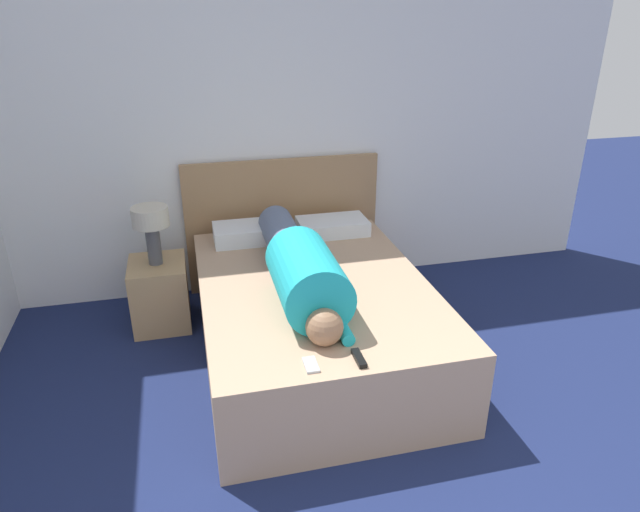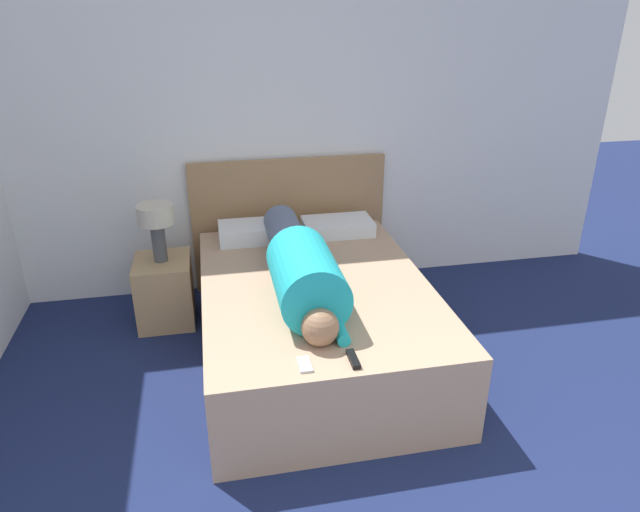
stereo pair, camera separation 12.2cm
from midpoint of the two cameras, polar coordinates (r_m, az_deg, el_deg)
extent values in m
cube|color=white|center=(4.40, -4.59, 13.09)|extent=(5.32, 0.06, 2.60)
cube|color=tan|center=(3.69, -1.51, -6.39)|extent=(1.40, 1.98, 0.53)
cube|color=#A37A51|center=(4.54, -4.47, 3.23)|extent=(1.52, 0.04, 1.05)
cube|color=tan|center=(4.23, -16.50, -3.64)|extent=(0.39, 0.44, 0.48)
cylinder|color=#4C4C51|center=(4.07, -17.12, 1.07)|extent=(0.10, 0.10, 0.28)
cylinder|color=beige|center=(4.00, -17.47, 3.77)|extent=(0.25, 0.25, 0.13)
sphere|color=#936B4C|center=(2.91, -0.76, -7.14)|extent=(0.20, 0.20, 0.20)
cylinder|color=#1EADB7|center=(3.20, -2.33, -2.23)|extent=(0.38, 0.65, 0.38)
cylinder|color=slate|center=(3.87, -4.45, 1.48)|extent=(0.25, 0.78, 0.25)
cylinder|color=#1EADB7|center=(3.01, 1.16, -7.41)|extent=(0.07, 0.22, 0.07)
cube|color=white|center=(4.21, -7.70, 2.32)|extent=(0.55, 0.31, 0.12)
cube|color=white|center=(4.31, 0.43, 2.99)|extent=(0.52, 0.31, 0.11)
cube|color=black|center=(2.84, 2.66, -10.18)|extent=(0.04, 0.15, 0.02)
cube|color=#B2B7BC|center=(2.80, -2.19, -10.82)|extent=(0.06, 0.13, 0.01)
camera|label=1|loc=(0.06, -91.05, -0.47)|focal=32.00mm
camera|label=2|loc=(0.06, 88.95, 0.47)|focal=32.00mm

